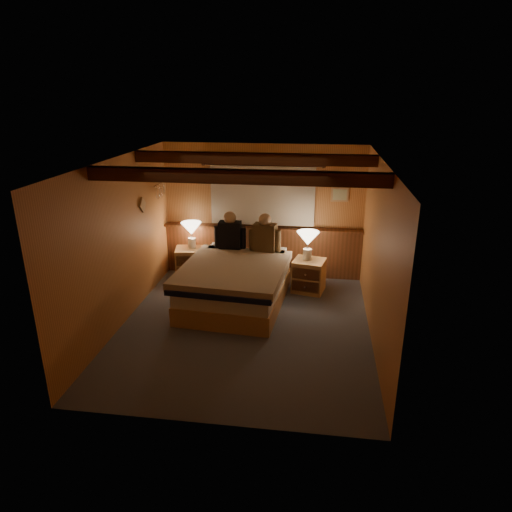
% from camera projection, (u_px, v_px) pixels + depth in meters
% --- Properties ---
extents(floor, '(4.20, 4.20, 0.00)m').
position_uv_depth(floor, '(245.00, 326.00, 6.69)').
color(floor, '#4A4D57').
rests_on(floor, ground).
extents(ceiling, '(4.20, 4.20, 0.00)m').
position_uv_depth(ceiling, '(243.00, 161.00, 5.87)').
color(ceiling, '#B88C45').
rests_on(ceiling, wall_back).
extents(wall_back, '(3.60, 0.00, 3.60)m').
position_uv_depth(wall_back, '(263.00, 211.00, 8.23)').
color(wall_back, '#CE8A4A').
rests_on(wall_back, floor).
extents(wall_left, '(0.00, 4.20, 4.20)m').
position_uv_depth(wall_left, '(120.00, 243.00, 6.51)').
color(wall_left, '#CE8A4A').
rests_on(wall_left, floor).
extents(wall_right, '(0.00, 4.20, 4.20)m').
position_uv_depth(wall_right, '(378.00, 255.00, 6.05)').
color(wall_right, '#CE8A4A').
rests_on(wall_right, floor).
extents(wall_front, '(3.60, 0.00, 3.60)m').
position_uv_depth(wall_front, '(208.00, 321.00, 4.32)').
color(wall_front, '#CE8A4A').
rests_on(wall_front, floor).
extents(wainscot, '(3.60, 0.23, 0.94)m').
position_uv_depth(wainscot, '(262.00, 250.00, 8.42)').
color(wainscot, brown).
rests_on(wainscot, wall_back).
extents(curtain_window, '(2.18, 0.09, 1.11)m').
position_uv_depth(curtain_window, '(262.00, 195.00, 8.06)').
color(curtain_window, '#492412').
rests_on(curtain_window, wall_back).
extents(ceiling_beams, '(3.60, 1.65, 0.16)m').
position_uv_depth(ceiling_beams, '(245.00, 166.00, 6.04)').
color(ceiling_beams, '#492412').
rests_on(ceiling_beams, ceiling).
extents(coat_rail, '(0.05, 0.55, 0.24)m').
position_uv_depth(coat_rail, '(160.00, 189.00, 7.80)').
color(coat_rail, white).
rests_on(coat_rail, wall_left).
extents(framed_print, '(0.30, 0.04, 0.25)m').
position_uv_depth(framed_print, '(340.00, 195.00, 7.92)').
color(framed_print, tan).
rests_on(framed_print, wall_back).
extents(bed, '(1.72, 2.14, 0.69)m').
position_uv_depth(bed, '(236.00, 283.00, 7.28)').
color(bed, tan).
rests_on(bed, floor).
extents(nightstand_left, '(0.57, 0.53, 0.55)m').
position_uv_depth(nightstand_left, '(190.00, 262.00, 8.39)').
color(nightstand_left, tan).
rests_on(nightstand_left, floor).
extents(nightstand_right, '(0.59, 0.55, 0.56)m').
position_uv_depth(nightstand_right, '(309.00, 276.00, 7.78)').
color(nightstand_right, tan).
rests_on(nightstand_right, floor).
extents(lamp_left, '(0.37, 0.37, 0.48)m').
position_uv_depth(lamp_left, '(191.00, 230.00, 8.23)').
color(lamp_left, silver).
rests_on(lamp_left, nightstand_left).
extents(lamp_right, '(0.38, 0.38, 0.49)m').
position_uv_depth(lamp_right, '(308.00, 240.00, 7.60)').
color(lamp_right, silver).
rests_on(lamp_right, nightstand_right).
extents(person_left, '(0.55, 0.23, 0.67)m').
position_uv_depth(person_left, '(230.00, 233.00, 7.81)').
color(person_left, black).
rests_on(person_left, bed).
extents(person_right, '(0.55, 0.27, 0.67)m').
position_uv_depth(person_right, '(265.00, 235.00, 7.68)').
color(person_right, '#4C371E').
rests_on(person_right, bed).
extents(duffel_bag, '(0.52, 0.38, 0.33)m').
position_uv_depth(duffel_bag, '(204.00, 274.00, 8.22)').
color(duffel_bag, black).
rests_on(duffel_bag, floor).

